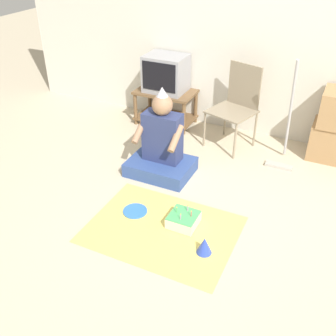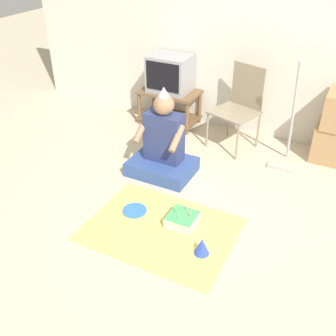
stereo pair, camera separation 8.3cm
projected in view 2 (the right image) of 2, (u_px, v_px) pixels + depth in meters
ground_plane at (198, 232)px, 3.25m from camera, size 16.00×16.00×0.00m
wall_back at (280, 24)px, 4.07m from camera, size 6.40×0.06×2.55m
tv_stand at (169, 104)px, 4.87m from camera, size 0.72×0.44×0.43m
tv at (170, 73)px, 4.67m from camera, size 0.48×0.39×0.43m
folding_chair at (240, 103)px, 4.27m from camera, size 0.56×0.55×0.90m
dust_mop at (288, 139)px, 3.97m from camera, size 0.28×0.32×1.14m
person_seated at (163, 148)px, 3.89m from camera, size 0.63×0.48×0.90m
party_cloth at (161, 229)px, 3.28m from camera, size 1.22×0.92×0.01m
birthday_cake at (182, 220)px, 3.30m from camera, size 0.24×0.24×0.16m
party_hat_blue at (202, 246)px, 3.01m from camera, size 0.12×0.12×0.14m
paper_plate at (135, 210)px, 3.48m from camera, size 0.21×0.21×0.01m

